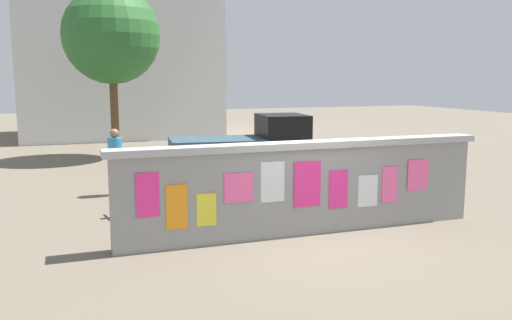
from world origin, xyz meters
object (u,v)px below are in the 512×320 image
(bicycle_near, at_px, (345,190))
(tree_roadside, at_px, (111,36))
(person_walking, at_px, (115,155))
(auto_rickshaw_truck, at_px, (246,151))
(motorcycle, at_px, (157,191))
(bicycle_far, at_px, (275,199))

(bicycle_near, xyz_separation_m, tree_roadside, (-4.10, 9.21, 3.89))
(person_walking, bearing_deg, auto_rickshaw_truck, 3.88)
(bicycle_near, height_order, tree_roadside, tree_roadside)
(auto_rickshaw_truck, xyz_separation_m, person_walking, (-3.42, -0.23, 0.09))
(bicycle_near, relative_size, tree_roadside, 0.29)
(auto_rickshaw_truck, distance_m, motorcycle, 3.62)
(bicycle_far, height_order, person_walking, person_walking)
(motorcycle, relative_size, bicycle_near, 1.11)
(person_walking, relative_size, tree_roadside, 0.27)
(motorcycle, distance_m, bicycle_near, 4.10)
(tree_roadside, bearing_deg, person_walking, -95.07)
(bicycle_far, bearing_deg, auto_rickshaw_truck, 81.09)
(auto_rickshaw_truck, distance_m, bicycle_near, 3.40)
(tree_roadside, bearing_deg, auto_rickshaw_truck, -64.82)
(bicycle_near, relative_size, bicycle_far, 1.01)
(motorcycle, distance_m, bicycle_far, 2.51)
(motorcycle, distance_m, tree_roadside, 9.19)
(motorcycle, xyz_separation_m, bicycle_near, (4.01, -0.84, -0.10))
(bicycle_near, distance_m, person_walking, 5.52)
(auto_rickshaw_truck, relative_size, motorcycle, 1.97)
(motorcycle, bearing_deg, bicycle_far, -27.15)
(auto_rickshaw_truck, distance_m, tree_roadside, 7.51)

